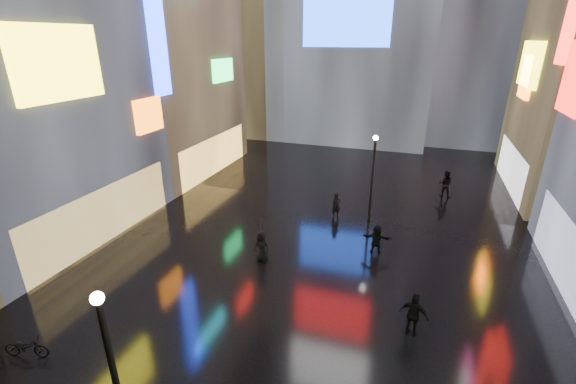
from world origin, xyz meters
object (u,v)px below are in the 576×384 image
at_px(lamp_far, 373,173).
at_px(lamp_near, 114,371).
at_px(pedestrian_3, 414,315).
at_px(bicycle, 26,347).

bearing_deg(lamp_far, lamp_near, -103.43).
distance_m(lamp_far, pedestrian_3, 10.11).
relative_size(pedestrian_3, bicycle, 1.13).
xyz_separation_m(lamp_near, pedestrian_3, (6.82, 7.08, -2.05)).
bearing_deg(bicycle, lamp_near, -122.05).
bearing_deg(lamp_far, pedestrian_3, -73.13).
height_order(lamp_near, bicycle, lamp_near).
xyz_separation_m(lamp_near, bicycle, (-5.72, 1.65, -2.53)).
xyz_separation_m(lamp_near, lamp_far, (3.95, 16.55, 0.00)).
distance_m(lamp_near, bicycle, 6.47).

